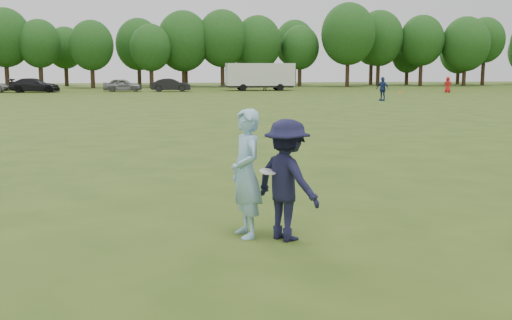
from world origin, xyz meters
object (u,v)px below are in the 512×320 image
at_px(defender, 287,180).
at_px(car_f, 171,85).
at_px(thrower, 246,174).
at_px(player_far_b, 382,89).
at_px(car_d, 35,85).
at_px(field_cone, 400,92).
at_px(cargo_trailer, 260,75).
at_px(player_far_c, 448,85).
at_px(player_far_d, 265,84).
at_px(car_e, 123,85).

xyz_separation_m(defender, car_f, (-0.33, 59.89, -0.22)).
bearing_deg(car_f, thrower, -173.49).
bearing_deg(player_far_b, thrower, -59.97).
bearing_deg(car_d, field_cone, -100.97).
bearing_deg(cargo_trailer, player_far_c, -26.89).
height_order(car_f, field_cone, car_f).
height_order(player_far_d, car_d, player_far_d).
distance_m(player_far_d, field_cone, 16.10).
distance_m(thrower, cargo_trailer, 62.03).
bearing_deg(player_far_d, cargo_trailer, 94.49).
distance_m(thrower, player_far_d, 61.41).
bearing_deg(defender, car_d, -19.13).
xyz_separation_m(player_far_d, field_cone, (12.51, -10.11, -0.65)).
bearing_deg(player_far_c, defender, 93.76).
distance_m(car_d, field_cone, 39.48).
bearing_deg(car_f, field_cone, -104.95).
relative_size(player_far_b, car_d, 0.37).
bearing_deg(field_cone, car_f, 158.29).
bearing_deg(defender, thrower, 32.92).
relative_size(defender, cargo_trailer, 0.21).
relative_size(player_far_b, cargo_trailer, 0.22).
bearing_deg(car_e, car_f, -93.08).
bearing_deg(player_far_b, player_far_c, 101.45).
distance_m(player_far_b, player_far_c, 18.85).
relative_size(thrower, player_far_d, 1.27).
distance_m(car_d, cargo_trailer, 25.33).
xyz_separation_m(car_e, cargo_trailer, (15.85, 0.88, 1.04)).
bearing_deg(player_far_c, car_e, 19.00).
bearing_deg(car_d, player_far_b, -122.19).
relative_size(defender, field_cone, 6.33).
distance_m(player_far_c, car_d, 44.98).
bearing_deg(car_f, car_d, 96.06).
relative_size(defender, car_e, 0.44).
bearing_deg(defender, player_far_b, -56.50).
xyz_separation_m(car_e, car_f, (5.37, -0.59, -0.00)).
relative_size(defender, player_far_d, 1.18).
relative_size(player_far_b, player_far_d, 1.21).
relative_size(car_e, field_cone, 14.43).
height_order(player_far_b, car_d, player_far_b).
xyz_separation_m(player_far_d, cargo_trailer, (-0.51, 0.71, 0.97)).
bearing_deg(car_d, car_f, -87.69).
height_order(defender, player_far_b, player_far_b).
bearing_deg(player_far_d, player_far_b, -107.23).
height_order(field_cone, cargo_trailer, cargo_trailer).
bearing_deg(defender, cargo_trailer, -42.66).
xyz_separation_m(player_far_b, player_far_d, (-5.62, 22.73, -0.17)).
distance_m(player_far_d, car_f, 11.01).
height_order(defender, player_far_d, defender).
bearing_deg(car_d, player_far_c, -97.64).
relative_size(player_far_b, car_f, 0.44).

